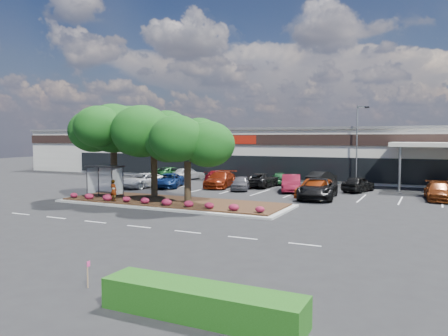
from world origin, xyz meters
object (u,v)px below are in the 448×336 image
at_px(light_pole, 358,151).
at_px(car_0, 143,180).
at_px(survey_stake, 88,271).
at_px(car_1, 169,181).

xyz_separation_m(light_pole, car_0, (-19.25, -11.28, -2.96)).
bearing_deg(light_pole, survey_stake, -95.03).
bearing_deg(car_0, car_1, 36.79).
xyz_separation_m(survey_stake, car_1, (-13.78, 26.34, 0.10)).
bearing_deg(car_1, car_0, -171.52).
height_order(light_pole, car_1, light_pole).
distance_m(light_pole, car_1, 19.98).
height_order(car_0, car_1, car_0).
relative_size(light_pole, survey_stake, 9.11).
xyz_separation_m(car_0, car_1, (2.27, 1.19, -0.02)).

